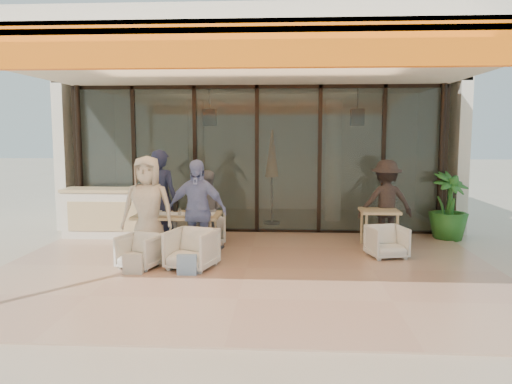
{
  "coord_description": "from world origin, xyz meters",
  "views": [
    {
      "loc": [
        0.6,
        -7.79,
        2.18
      ],
      "look_at": [
        0.1,
        0.9,
        1.15
      ],
      "focal_mm": 35.0,
      "sensor_mm": 36.0,
      "label": 1
    }
  ],
  "objects_px": {
    "chair_near_left": "(140,250)",
    "diner_navy": "(161,200)",
    "diner_periwinkle": "(197,211)",
    "standing_woman": "(386,202)",
    "potted_palm": "(449,206)",
    "host_counter": "(109,213)",
    "chair_far_right": "(209,227)",
    "chair_near_right": "(192,247)",
    "chair_far_left": "(168,227)",
    "diner_grey": "(205,210)",
    "side_chair": "(387,240)",
    "diner_cream": "(148,209)",
    "side_table": "(379,215)",
    "dining_table": "(178,217)"
  },
  "relations": [
    {
      "from": "chair_near_left",
      "to": "chair_far_left",
      "type": "bearing_deg",
      "value": 107.74
    },
    {
      "from": "chair_far_right",
      "to": "diner_grey",
      "type": "xyz_separation_m",
      "value": [
        0.0,
        -0.5,
        0.42
      ]
    },
    {
      "from": "chair_far_left",
      "to": "diner_cream",
      "type": "height_order",
      "value": "diner_cream"
    },
    {
      "from": "diner_cream",
      "to": "side_table",
      "type": "height_order",
      "value": "diner_cream"
    },
    {
      "from": "chair_near_left",
      "to": "potted_palm",
      "type": "bearing_deg",
      "value": 41.98
    },
    {
      "from": "diner_cream",
      "to": "potted_palm",
      "type": "distance_m",
      "value": 6.05
    },
    {
      "from": "chair_near_left",
      "to": "chair_near_right",
      "type": "xyz_separation_m",
      "value": [
        0.84,
        0.0,
        0.05
      ]
    },
    {
      "from": "chair_far_left",
      "to": "potted_palm",
      "type": "bearing_deg",
      "value": -165.67
    },
    {
      "from": "dining_table",
      "to": "side_chair",
      "type": "height_order",
      "value": "dining_table"
    },
    {
      "from": "host_counter",
      "to": "chair_far_right",
      "type": "bearing_deg",
      "value": -11.24
    },
    {
      "from": "chair_near_left",
      "to": "side_chair",
      "type": "distance_m",
      "value": 4.21
    },
    {
      "from": "potted_palm",
      "to": "side_table",
      "type": "bearing_deg",
      "value": -150.36
    },
    {
      "from": "diner_periwinkle",
      "to": "chair_near_left",
      "type": "bearing_deg",
      "value": -142.99
    },
    {
      "from": "diner_cream",
      "to": "standing_woman",
      "type": "relative_size",
      "value": 1.08
    },
    {
      "from": "potted_palm",
      "to": "diner_navy",
      "type": "bearing_deg",
      "value": -168.48
    },
    {
      "from": "side_chair",
      "to": "potted_palm",
      "type": "xyz_separation_m",
      "value": [
        1.57,
        1.64,
        0.38
      ]
    },
    {
      "from": "diner_grey",
      "to": "side_chair",
      "type": "distance_m",
      "value": 3.34
    },
    {
      "from": "diner_grey",
      "to": "side_chair",
      "type": "bearing_deg",
      "value": 168.84
    },
    {
      "from": "standing_woman",
      "to": "potted_palm",
      "type": "relative_size",
      "value": 1.2
    },
    {
      "from": "standing_woman",
      "to": "potted_palm",
      "type": "height_order",
      "value": "standing_woman"
    },
    {
      "from": "diner_navy",
      "to": "diner_grey",
      "type": "relative_size",
      "value": 1.26
    },
    {
      "from": "diner_navy",
      "to": "potted_palm",
      "type": "relative_size",
      "value": 1.35
    },
    {
      "from": "diner_cream",
      "to": "side_table",
      "type": "xyz_separation_m",
      "value": [
        4.11,
        1.16,
        -0.26
      ]
    },
    {
      "from": "dining_table",
      "to": "chair_far_right",
      "type": "bearing_deg",
      "value": 65.73
    },
    {
      "from": "chair_near_right",
      "to": "diner_periwinkle",
      "type": "distance_m",
      "value": 0.72
    },
    {
      "from": "chair_near_left",
      "to": "diner_cream",
      "type": "xyz_separation_m",
      "value": [
        0.0,
        0.5,
        0.59
      ]
    },
    {
      "from": "dining_table",
      "to": "chair_near_right",
      "type": "relative_size",
      "value": 2.09
    },
    {
      "from": "side_chair",
      "to": "diner_periwinkle",
      "type": "bearing_deg",
      "value": 173.9
    },
    {
      "from": "side_table",
      "to": "chair_near_right",
      "type": "bearing_deg",
      "value": -153.03
    },
    {
      "from": "host_counter",
      "to": "diner_cream",
      "type": "relative_size",
      "value": 1.03
    },
    {
      "from": "diner_grey",
      "to": "standing_woman",
      "type": "relative_size",
      "value": 0.9
    },
    {
      "from": "chair_far_right",
      "to": "potted_palm",
      "type": "height_order",
      "value": "potted_palm"
    },
    {
      "from": "diner_cream",
      "to": "diner_periwinkle",
      "type": "height_order",
      "value": "diner_cream"
    },
    {
      "from": "chair_far_right",
      "to": "chair_near_left",
      "type": "bearing_deg",
      "value": 59.45
    },
    {
      "from": "diner_navy",
      "to": "dining_table",
      "type": "bearing_deg",
      "value": 148.12
    },
    {
      "from": "chair_far_left",
      "to": "diner_navy",
      "type": "height_order",
      "value": "diner_navy"
    },
    {
      "from": "standing_woman",
      "to": "chair_near_right",
      "type": "bearing_deg",
      "value": 24.47
    },
    {
      "from": "diner_grey",
      "to": "host_counter",
      "type": "bearing_deg",
      "value": -25.92
    },
    {
      "from": "chair_near_left",
      "to": "chair_near_right",
      "type": "bearing_deg",
      "value": 17.74
    },
    {
      "from": "chair_near_left",
      "to": "side_chair",
      "type": "height_order",
      "value": "side_chair"
    },
    {
      "from": "diner_navy",
      "to": "diner_cream",
      "type": "bearing_deg",
      "value": 105.11
    },
    {
      "from": "host_counter",
      "to": "diner_cream",
      "type": "bearing_deg",
      "value": -53.92
    },
    {
      "from": "diner_grey",
      "to": "potted_palm",
      "type": "distance_m",
      "value": 4.98
    },
    {
      "from": "chair_far_left",
      "to": "side_chair",
      "type": "height_order",
      "value": "chair_far_left"
    },
    {
      "from": "host_counter",
      "to": "chair_near_left",
      "type": "xyz_separation_m",
      "value": [
        1.34,
        -2.33,
        -0.22
      ]
    },
    {
      "from": "chair_near_left",
      "to": "diner_navy",
      "type": "xyz_separation_m",
      "value": [
        0.0,
        1.4,
        0.63
      ]
    },
    {
      "from": "chair_near_right",
      "to": "chair_near_left",
      "type": "bearing_deg",
      "value": -163.02
    },
    {
      "from": "dining_table",
      "to": "chair_near_left",
      "type": "height_order",
      "value": "dining_table"
    },
    {
      "from": "host_counter",
      "to": "standing_woman",
      "type": "relative_size",
      "value": 1.11
    },
    {
      "from": "diner_grey",
      "to": "diner_periwinkle",
      "type": "distance_m",
      "value": 0.91
    }
  ]
}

